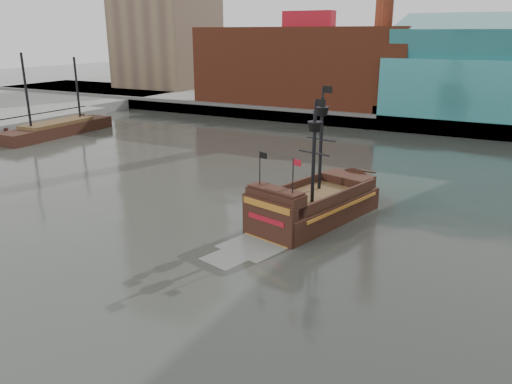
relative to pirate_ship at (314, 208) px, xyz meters
The scene contains 6 objects.
ground 16.77m from the pirate_ship, 95.61° to the right, with size 400.00×400.00×0.00m, color #2D2F2A.
promenade_far 75.37m from the pirate_ship, 91.24° to the left, with size 220.00×60.00×2.00m, color slate.
seawall 45.88m from the pirate_ship, 92.04° to the left, with size 220.00×1.00×2.60m, color #4C4C49.
pier 61.11m from the pirate_ship, 167.38° to the left, with size 6.00×40.00×2.00m, color slate.
pirate_ship is the anchor object (origin of this frame).
docked_vessel 53.75m from the pirate_ship, 161.92° to the left, with size 5.23×20.44×13.80m.
Camera 1 is at (16.59, -22.48, 15.87)m, focal length 35.00 mm.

